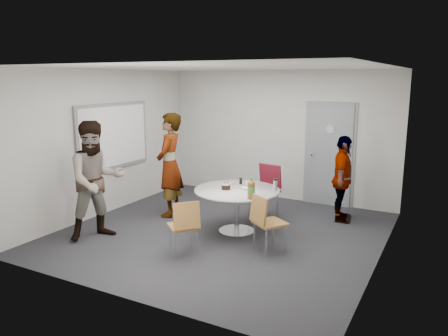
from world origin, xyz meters
The scene contains 15 objects.
floor centered at (0.00, 0.00, 0.00)m, with size 5.00×5.00×0.00m, color black.
ceiling centered at (0.00, 0.00, 2.70)m, with size 5.00×5.00×0.00m, color silver.
wall_back centered at (0.00, 2.50, 1.35)m, with size 5.00×5.00×0.00m, color silver.
wall_left centered at (-2.50, 0.00, 1.35)m, with size 5.00×5.00×0.00m, color silver.
wall_right centered at (2.50, 0.00, 1.35)m, with size 5.00×5.00×0.00m, color silver.
wall_front centered at (0.00, -2.50, 1.35)m, with size 5.00×5.00×0.00m, color silver.
door centered at (1.10, 2.48, 1.03)m, with size 1.02×0.17×2.12m.
whiteboard centered at (-2.46, 0.20, 1.45)m, with size 0.04×1.90×1.25m.
table centered at (0.22, 0.14, 0.64)m, with size 1.41×1.41×1.07m.
chair_near_left centered at (0.00, -1.12, 0.51)m, with size 0.59×0.58×0.84m.
chair_near_right centered at (0.96, -0.45, 0.53)m, with size 0.59×0.60×0.87m.
chair_far centered at (0.32, 1.13, 0.60)m, with size 0.54×0.58×0.98m.
person_main centered at (-1.31, 0.39, 0.96)m, with size 0.70×0.46×1.92m, color #A5C6EA.
person_left centered at (-1.66, -1.13, 0.95)m, with size 0.92×0.72×1.89m, color white.
person_right centered at (1.59, 1.55, 0.78)m, with size 0.91×0.38×1.55m, color black.
Camera 1 is at (3.30, -6.11, 2.54)m, focal length 35.00 mm.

